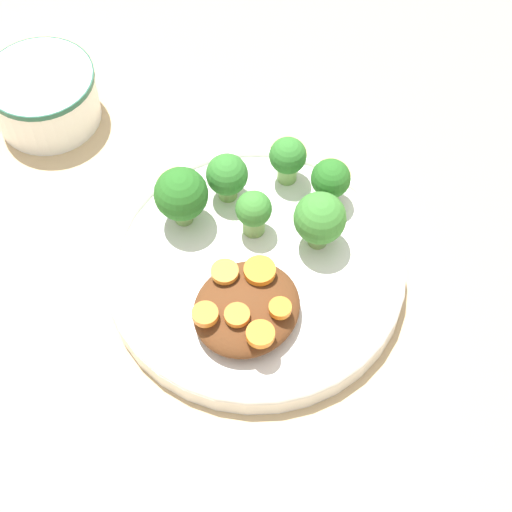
# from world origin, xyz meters

# --- Properties ---
(ground_plane) EXTENTS (4.00, 4.00, 0.00)m
(ground_plane) POSITION_xyz_m (0.00, 0.00, 0.00)
(ground_plane) COLOR tan
(plate) EXTENTS (0.26, 0.26, 0.03)m
(plate) POSITION_xyz_m (0.00, 0.00, 0.01)
(plate) COLOR white
(plate) RESTS_ON ground_plane
(dip_bowl) EXTENTS (0.11, 0.11, 0.06)m
(dip_bowl) POSITION_xyz_m (0.03, 0.28, 0.03)
(dip_bowl) COLOR white
(dip_bowl) RESTS_ON ground_plane
(stew_mound) EXTENTS (0.09, 0.09, 0.03)m
(stew_mound) POSITION_xyz_m (-0.05, -0.02, 0.03)
(stew_mound) COLOR #5B3319
(stew_mound) RESTS_ON plate
(broccoli_floret_0) EXTENTS (0.05, 0.05, 0.06)m
(broccoli_floret_0) POSITION_xyz_m (0.05, -0.03, 0.06)
(broccoli_floret_0) COLOR #759E51
(broccoli_floret_0) RESTS_ON plate
(broccoli_floret_1) EXTENTS (0.03, 0.03, 0.05)m
(broccoli_floret_1) POSITION_xyz_m (0.03, 0.02, 0.05)
(broccoli_floret_1) COLOR #759E51
(broccoli_floret_1) RESTS_ON plate
(broccoli_floret_2) EXTENTS (0.05, 0.05, 0.06)m
(broccoli_floret_2) POSITION_xyz_m (0.00, 0.08, 0.06)
(broccoli_floret_2) COLOR #7FA85B
(broccoli_floret_2) RESTS_ON plate
(broccoli_floret_3) EXTENTS (0.03, 0.03, 0.05)m
(broccoli_floret_3) POSITION_xyz_m (0.09, 0.03, 0.05)
(broccoli_floret_3) COLOR #7FA85B
(broccoli_floret_3) RESTS_ON plate
(broccoli_floret_4) EXTENTS (0.04, 0.04, 0.05)m
(broccoli_floret_4) POSITION_xyz_m (0.10, -0.01, 0.05)
(broccoli_floret_4) COLOR #7FA85B
(broccoli_floret_4) RESTS_ON plate
(broccoli_floret_5) EXTENTS (0.04, 0.04, 0.05)m
(broccoli_floret_5) POSITION_xyz_m (0.04, 0.07, 0.05)
(broccoli_floret_5) COLOR #759E51
(broccoli_floret_5) RESTS_ON plate
(carrot_slice_0) EXTENTS (0.02, 0.02, 0.01)m
(carrot_slice_0) POSITION_xyz_m (-0.06, -0.03, 0.05)
(carrot_slice_0) COLOR orange
(carrot_slice_0) RESTS_ON stew_mound
(carrot_slice_1) EXTENTS (0.03, 0.03, 0.01)m
(carrot_slice_1) POSITION_xyz_m (-0.02, -0.02, 0.05)
(carrot_slice_1) COLOR orange
(carrot_slice_1) RESTS_ON stew_mound
(carrot_slice_2) EXTENTS (0.02, 0.02, 0.01)m
(carrot_slice_2) POSITION_xyz_m (-0.08, -0.01, 0.05)
(carrot_slice_2) COLOR orange
(carrot_slice_2) RESTS_ON stew_mound
(carrot_slice_3) EXTENTS (0.02, 0.02, 0.01)m
(carrot_slice_3) POSITION_xyz_m (-0.06, -0.05, 0.05)
(carrot_slice_3) COLOR orange
(carrot_slice_3) RESTS_ON stew_mound
(carrot_slice_4) EXTENTS (0.02, 0.02, 0.01)m
(carrot_slice_4) POSITION_xyz_m (-0.04, -0.05, 0.05)
(carrot_slice_4) COLOR orange
(carrot_slice_4) RESTS_ON stew_mound
(carrot_slice_5) EXTENTS (0.02, 0.02, 0.01)m
(carrot_slice_5) POSITION_xyz_m (-0.04, 0.01, 0.05)
(carrot_slice_5) COLOR orange
(carrot_slice_5) RESTS_ON stew_mound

